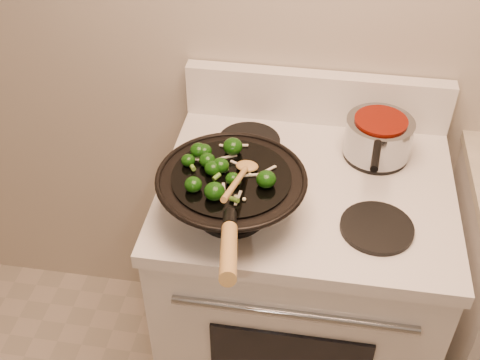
# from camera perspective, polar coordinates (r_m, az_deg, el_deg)

# --- Properties ---
(stove) EXTENTS (0.78, 0.67, 1.08)m
(stove) POSITION_cam_1_polar(r_m,az_deg,el_deg) (1.94, 5.44, -10.33)
(stove) COLOR white
(stove) RESTS_ON ground
(wok) EXTENTS (0.37, 0.61, 0.24)m
(wok) POSITION_cam_1_polar(r_m,az_deg,el_deg) (1.46, -0.81, -1.20)
(wok) COLOR black
(wok) RESTS_ON stove
(stirfry) EXTENTS (0.24, 0.23, 0.04)m
(stirfry) POSITION_cam_1_polar(r_m,az_deg,el_deg) (1.44, -1.98, 1.23)
(stirfry) COLOR #0F3808
(stirfry) RESTS_ON wok
(wooden_spoon) EXTENTS (0.06, 0.25, 0.10)m
(wooden_spoon) POSITION_cam_1_polar(r_m,az_deg,el_deg) (1.38, 0.08, 0.45)
(wooden_spoon) COLOR #B08445
(wooden_spoon) RESTS_ON wok
(saucepan) EXTENTS (0.19, 0.30, 0.11)m
(saucepan) POSITION_cam_1_polar(r_m,az_deg,el_deg) (1.70, 12.98, 4.06)
(saucepan) COLOR #94979C
(saucepan) RESTS_ON stove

